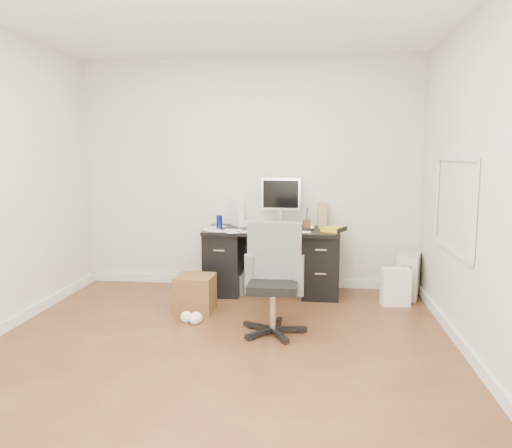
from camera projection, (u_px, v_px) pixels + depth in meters
The scene contains 18 objects.
ground at pixel (219, 347), 4.16m from camera, with size 4.00×4.00×0.00m, color #4D2618.
room_shell at pixel (222, 146), 3.95m from camera, with size 4.02×4.02×2.71m.
desk at pixel (272, 259), 5.69m from camera, with size 1.50×0.70×0.75m.
loose_papers at pixel (254, 229), 5.62m from camera, with size 1.10×0.60×0.00m, color white, non-canonical shape.
lcd_monitor at pixel (281, 202), 5.77m from camera, with size 0.46×0.26×0.58m, color silver, non-canonical shape.
keyboard at pixel (270, 230), 5.50m from camera, with size 0.41×0.14×0.02m, color black.
computer_mouse at pixel (312, 228), 5.52m from camera, with size 0.06×0.06×0.06m, color silver.
travel_mug at pixel (219, 222), 5.65m from camera, with size 0.07×0.07×0.16m, color navy.
white_binder at pixel (237, 212), 5.85m from camera, with size 0.13×0.28×0.32m, color white.
magazine_file at pixel (322, 215), 5.75m from camera, with size 0.12×0.24×0.28m, color #A67950.
pen_cup at pixel (307, 218), 5.71m from camera, with size 0.09×0.09×0.23m, color brown, non-canonical shape.
yellow_book at pixel (334, 229), 5.48m from camera, with size 0.20×0.25×0.04m, color gold.
paper_remote at pixel (275, 232), 5.38m from camera, with size 0.27×0.22×0.02m, color white, non-canonical shape.
office_chair at pixel (273, 280), 4.40m from camera, with size 0.56×0.56×0.98m, color #535553, non-canonical shape.
pc_tower at pixel (409, 275), 5.59m from camera, with size 0.22×0.49×0.49m, color beige.
shopping_bag at pixel (396, 287), 5.27m from camera, with size 0.29×0.21×0.40m, color white.
wicker_basket at pixel (195, 293), 5.07m from camera, with size 0.37×0.37×0.37m, color #4E3217.
desk_printer at pixel (233, 281), 5.84m from camera, with size 0.37×0.31×0.22m, color #5C5B60.
Camera 1 is at (0.76, -3.91, 1.60)m, focal length 35.00 mm.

